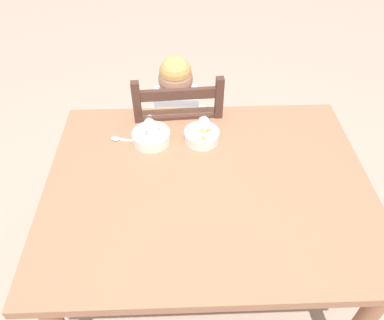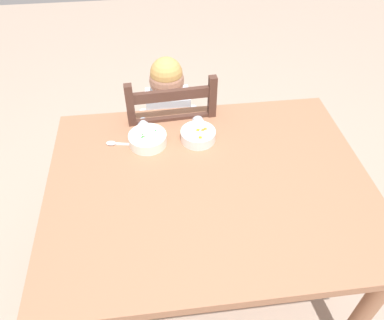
{
  "view_description": "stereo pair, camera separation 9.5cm",
  "coord_description": "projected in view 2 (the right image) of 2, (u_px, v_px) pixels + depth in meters",
  "views": [
    {
      "loc": [
        -0.1,
        -1.01,
        1.84
      ],
      "look_at": [
        -0.06,
        0.08,
        0.8
      ],
      "focal_mm": 34.95,
      "sensor_mm": 36.0,
      "label": 1
    },
    {
      "loc": [
        -0.2,
        -1.0,
        1.84
      ],
      "look_at": [
        -0.06,
        0.08,
        0.8
      ],
      "focal_mm": 34.95,
      "sensor_mm": 36.0,
      "label": 2
    }
  ],
  "objects": [
    {
      "name": "spoon",
      "position": [
        116.0,
        143.0,
        1.65
      ],
      "size": [
        0.14,
        0.05,
        0.01
      ],
      "color": "silver",
      "rests_on": "dining_table"
    },
    {
      "name": "bowl_of_peas",
      "position": [
        148.0,
        139.0,
        1.64
      ],
      "size": [
        0.17,
        0.17,
        0.05
      ],
      "color": "white",
      "rests_on": "dining_table"
    },
    {
      "name": "dining_table",
      "position": [
        209.0,
        197.0,
        1.56
      ],
      "size": [
        1.3,
        1.02,
        0.75
      ],
      "color": "#A06B4D",
      "rests_on": "ground"
    },
    {
      "name": "ground_plane",
      "position": [
        205.0,
        276.0,
        2.01
      ],
      "size": [
        8.0,
        8.0,
        0.0
      ],
      "primitive_type": "plane",
      "color": "tan"
    },
    {
      "name": "child_figure",
      "position": [
        169.0,
        119.0,
        1.94
      ],
      "size": [
        0.32,
        0.31,
        0.98
      ],
      "color": "silver",
      "rests_on": "ground"
    },
    {
      "name": "dining_chair",
      "position": [
        171.0,
        144.0,
        2.07
      ],
      "size": [
        0.44,
        0.44,
        0.96
      ],
      "color": "#4D2F25",
      "rests_on": "ground"
    },
    {
      "name": "bowl_of_carrots",
      "position": [
        198.0,
        135.0,
        1.66
      ],
      "size": [
        0.16,
        0.16,
        0.05
      ],
      "color": "white",
      "rests_on": "dining_table"
    }
  ]
}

